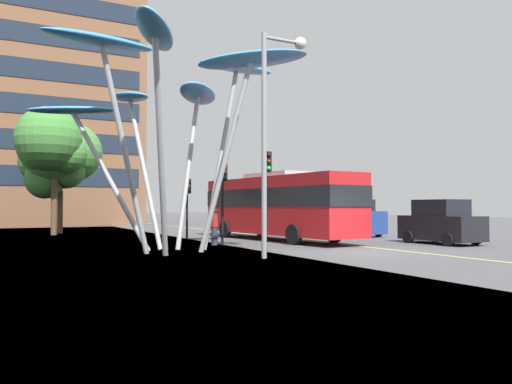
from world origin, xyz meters
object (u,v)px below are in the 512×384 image
car_parked_mid (351,219)px  car_parked_near (441,223)px  street_lamp (274,114)px  red_bus (277,203)px  leaf_sculpture (170,85)px  traffic_light_kerb_far (223,186)px  traffic_light_kerb_near (267,180)px  traffic_light_island_mid (188,195)px  pedestrian (214,227)px  car_parked_far (297,218)px

car_parked_mid → car_parked_near: bearing=-92.7°
street_lamp → car_parked_near: bearing=10.6°
red_bus → leaf_sculpture: size_ratio=1.01×
red_bus → traffic_light_kerb_far: (-3.96, -1.87, 0.76)m
traffic_light_kerb_near → traffic_light_kerb_far: 4.08m
leaf_sculpture → traffic_light_island_mid: 8.43m
traffic_light_island_mid → car_parked_mid: (9.93, -1.48, -1.35)m
leaf_sculpture → pedestrian: (2.86, 2.18, -5.80)m
traffic_light_kerb_far → traffic_light_island_mid: (-0.05, 4.62, -0.32)m
pedestrian → car_parked_mid: bearing=15.8°
traffic_light_island_mid → traffic_light_kerb_far: bearing=-89.4°
traffic_light_kerb_far → pedestrian: (-0.33, 0.24, -1.86)m
car_parked_near → street_lamp: bearing=-169.4°
leaf_sculpture → traffic_light_kerb_near: 5.43m
traffic_light_island_mid → car_parked_far: traffic_light_island_mid is taller
leaf_sculpture → traffic_light_kerb_far: 5.43m
traffic_light_kerb_far → street_lamp: 6.45m
traffic_light_kerb_far → leaf_sculpture: bearing=-148.6°
car_parked_near → traffic_light_kerb_far: bearing=157.0°
leaf_sculpture → traffic_light_kerb_near: bearing=-33.6°
red_bus → leaf_sculpture: (-7.15, -3.81, 4.71)m
red_bus → car_parked_far: 9.14m
leaf_sculpture → street_lamp: size_ratio=1.43×
traffic_light_island_mid → pedestrian: traffic_light_island_mid is taller
traffic_light_kerb_near → car_parked_mid: 12.34m
car_parked_mid → street_lamp: bearing=-139.3°
street_lamp → red_bus: bearing=59.2°
red_bus → car_parked_mid: (5.91, 1.27, -0.91)m
traffic_light_kerb_near → car_parked_mid: traffic_light_kerb_near is taller
red_bus → traffic_light_island_mid: red_bus is taller
traffic_light_kerb_far → street_lamp: bearing=-96.8°
red_bus → car_parked_near: 8.18m
traffic_light_kerb_near → car_parked_far: traffic_light_kerb_near is taller
leaf_sculpture → red_bus: bearing=28.1°
pedestrian → traffic_light_kerb_far: bearing=-35.5°
traffic_light_kerb_near → street_lamp: street_lamp is taller
street_lamp → pedestrian: 7.50m
red_bus → pedestrian: size_ratio=6.77×
traffic_light_kerb_near → street_lamp: (-0.74, -1.89, 2.21)m
car_parked_far → pedestrian: bearing=-138.9°
traffic_light_kerb_near → car_parked_near: bearing=0.2°
leaf_sculpture → traffic_light_kerb_far: size_ratio=3.03×
traffic_light_island_mid → red_bus: bearing=-34.4°
traffic_light_kerb_near → traffic_light_kerb_far: size_ratio=1.05×
traffic_light_kerb_near → car_parked_far: size_ratio=0.90×
traffic_light_kerb_far → pedestrian: bearing=144.5°
car_parked_mid → pedestrian: bearing=-164.2°
red_bus → car_parked_mid: size_ratio=2.68×
traffic_light_kerb_near → car_parked_near: traffic_light_kerb_near is taller
leaf_sculpture → traffic_light_island_mid: size_ratio=3.45×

